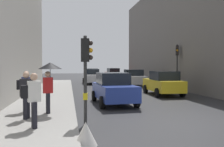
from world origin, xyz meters
TOP-DOWN VIEW (x-y plane):
  - ground_plane at (0.00, 0.00)m, footprint 120.00×120.00m
  - sidewalk_kerb at (-6.24, 6.00)m, footprint 3.25×40.00m
  - building_facade_right at (10.61, 15.79)m, footprint 12.00×27.30m
  - traffic_light_mid_street at (4.30, 11.23)m, footprint 0.33×0.45m
  - traffic_light_near_left at (-4.29, 0.44)m, footprint 0.44×0.27m
  - car_white_compact at (-2.19, 20.43)m, footprint 2.03×4.20m
  - car_blue_van at (-2.42, 5.05)m, footprint 2.19×4.29m
  - car_silver_hatchback at (1.72, 16.13)m, footprint 2.03×4.20m
  - car_dark_suv at (-1.72, 25.64)m, footprint 2.06×4.22m
  - car_yellow_taxi at (1.94, 8.49)m, footprint 2.06×4.22m
  - car_red_sedan at (2.06, 29.74)m, footprint 2.28×4.33m
  - pedestrian_with_umbrella at (-5.70, 2.15)m, footprint 1.00×1.00m
  - pedestrian_with_grey_backpack at (-6.76, 2.65)m, footprint 0.65×0.40m
  - pedestrian_with_black_backpack at (-6.05, -0.31)m, footprint 0.65×0.42m
  - pedestrian_in_dark_coat at (-6.48, 1.14)m, footprint 0.46×0.37m
  - warning_sign_triangle at (-4.46, -1.84)m, footprint 0.64×0.64m

SIDE VIEW (x-z plane):
  - ground_plane at x=0.00m, z-range 0.00..0.00m
  - sidewalk_kerb at x=-6.24m, z-range 0.00..0.16m
  - warning_sign_triangle at x=-4.46m, z-range 0.00..0.65m
  - car_white_compact at x=-2.19m, z-range 0.00..1.76m
  - car_blue_van at x=-2.42m, z-range 0.00..1.76m
  - car_silver_hatchback at x=1.72m, z-range 0.00..1.76m
  - car_dark_suv at x=-1.72m, z-range 0.00..1.76m
  - car_yellow_taxi at x=1.94m, z-range 0.00..1.76m
  - car_red_sedan at x=2.06m, z-range 0.00..1.76m
  - pedestrian_in_dark_coat at x=-6.48m, z-range 0.25..2.02m
  - pedestrian_with_grey_backpack at x=-6.76m, z-range 0.28..2.05m
  - pedestrian_with_black_backpack at x=-6.05m, z-range 0.28..2.05m
  - pedestrian_with_umbrella at x=-5.70m, z-range 0.77..2.91m
  - traffic_light_near_left at x=-4.29m, z-range 0.62..3.86m
  - traffic_light_mid_street at x=4.30m, z-range 0.75..4.74m
  - building_facade_right at x=10.61m, z-range 0.00..10.99m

